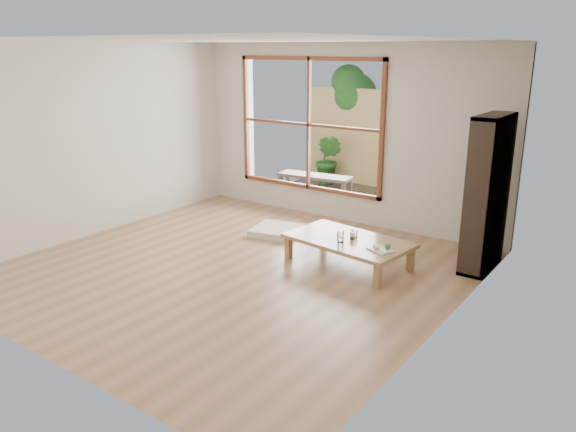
{
  "coord_description": "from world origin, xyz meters",
  "views": [
    {
      "loc": [
        4.11,
        -4.71,
        2.54
      ],
      "look_at": [
        0.29,
        0.62,
        0.55
      ],
      "focal_mm": 35.0,
      "sensor_mm": 36.0,
      "label": 1
    }
  ],
  "objects_px": {
    "low_table": "(348,242)",
    "food_tray": "(382,249)",
    "garden_bench": "(315,178)",
    "bookshelf": "(487,194)"
  },
  "relations": [
    {
      "from": "food_tray",
      "to": "garden_bench",
      "type": "bearing_deg",
      "value": 157.81
    },
    {
      "from": "low_table",
      "to": "garden_bench",
      "type": "relative_size",
      "value": 1.19
    },
    {
      "from": "food_tray",
      "to": "bookshelf",
      "type": "bearing_deg",
      "value": 71.53
    },
    {
      "from": "low_table",
      "to": "garden_bench",
      "type": "height_order",
      "value": "garden_bench"
    },
    {
      "from": "bookshelf",
      "to": "garden_bench",
      "type": "relative_size",
      "value": 1.38
    },
    {
      "from": "low_table",
      "to": "food_tray",
      "type": "distance_m",
      "value": 0.53
    },
    {
      "from": "bookshelf",
      "to": "low_table",
      "type": "bearing_deg",
      "value": -148.03
    },
    {
      "from": "bookshelf",
      "to": "garden_bench",
      "type": "xyz_separation_m",
      "value": [
        -3.32,
        1.48,
        -0.54
      ]
    },
    {
      "from": "low_table",
      "to": "food_tray",
      "type": "relative_size",
      "value": 4.77
    },
    {
      "from": "low_table",
      "to": "bookshelf",
      "type": "xyz_separation_m",
      "value": [
        1.34,
        0.84,
        0.62
      ]
    }
  ]
}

